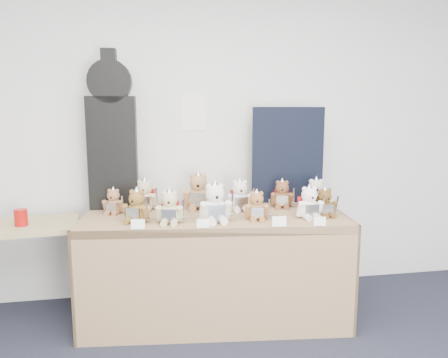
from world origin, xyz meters
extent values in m
plane|color=silver|center=(0.00, 2.50, 1.35)|extent=(6.00, 0.00, 6.00)
cube|color=white|center=(0.08, 2.49, 1.57)|extent=(0.21, 0.00, 0.30)
cube|color=#97734D|center=(0.18, 1.97, 0.79)|extent=(2.04, 1.03, 0.06)
cube|color=#97734D|center=(0.14, 1.57, 0.41)|extent=(1.95, 0.24, 0.82)
cube|color=#97734D|center=(-0.78, 2.08, 0.41)|extent=(0.11, 0.81, 0.82)
cube|color=#97734D|center=(1.15, 1.86, 0.41)|extent=(0.11, 0.81, 0.82)
cube|color=tan|center=(-1.30, 2.10, 0.75)|extent=(0.97, 0.61, 0.04)
cube|color=olive|center=(-0.86, 1.93, 0.36)|extent=(0.06, 0.06, 0.73)
cube|color=olive|center=(-0.90, 2.36, 0.36)|extent=(0.06, 0.06, 0.73)
cube|color=black|center=(-0.57, 2.29, 1.26)|extent=(0.38, 0.14, 0.88)
cylinder|color=black|center=(-0.57, 2.29, 1.81)|extent=(0.34, 0.14, 0.33)
cube|color=black|center=(-0.57, 2.29, 1.94)|extent=(0.12, 0.11, 0.22)
cube|color=black|center=(0.85, 2.27, 1.22)|extent=(0.60, 0.09, 0.80)
cylinder|color=#B30E0B|center=(-1.22, 2.06, 0.83)|extent=(0.09, 0.09, 0.12)
ellipsoid|color=brown|center=(-0.39, 1.84, 0.88)|extent=(0.20, 0.19, 0.15)
sphere|color=brown|center=(-0.39, 1.84, 0.98)|extent=(0.11, 0.11, 0.11)
cylinder|color=brown|center=(-0.41, 1.79, 0.98)|extent=(0.05, 0.04, 0.05)
sphere|color=black|center=(-0.42, 1.78, 0.98)|extent=(0.02, 0.02, 0.02)
sphere|color=brown|center=(-0.42, 1.85, 1.03)|extent=(0.04, 0.04, 0.04)
sphere|color=brown|center=(-0.36, 1.82, 1.03)|extent=(0.04, 0.04, 0.04)
cylinder|color=brown|center=(-0.46, 1.85, 0.89)|extent=(0.08, 0.09, 0.12)
cylinder|color=brown|center=(-0.34, 1.78, 0.89)|extent=(0.08, 0.09, 0.12)
cylinder|color=brown|center=(-0.45, 1.80, 0.84)|extent=(0.09, 0.11, 0.05)
cylinder|color=brown|center=(-0.39, 1.77, 0.84)|extent=(0.09, 0.11, 0.05)
cube|color=silver|center=(-0.42, 1.78, 0.89)|extent=(0.10, 0.06, 0.08)
cone|color=silver|center=(-0.39, 1.84, 1.03)|extent=(0.10, 0.10, 0.07)
cube|color=silver|center=(-0.32, 1.76, 0.91)|extent=(0.03, 0.04, 0.16)
cube|color=silver|center=(-0.32, 1.76, 0.85)|extent=(0.04, 0.03, 0.01)
ellipsoid|color=#CCBD8F|center=(-0.17, 1.76, 0.88)|extent=(0.17, 0.15, 0.15)
sphere|color=#CCBD8F|center=(-0.17, 1.76, 0.98)|extent=(0.11, 0.11, 0.11)
cylinder|color=#CCBD8F|center=(-0.17, 1.71, 0.98)|extent=(0.05, 0.03, 0.05)
sphere|color=black|center=(-0.18, 1.70, 0.98)|extent=(0.02, 0.02, 0.02)
sphere|color=#CCBD8F|center=(-0.20, 1.77, 1.03)|extent=(0.04, 0.04, 0.04)
sphere|color=#CCBD8F|center=(-0.13, 1.76, 1.03)|extent=(0.04, 0.04, 0.04)
cylinder|color=#CCBD8F|center=(-0.24, 1.75, 0.89)|extent=(0.05, 0.09, 0.12)
cylinder|color=#CCBD8F|center=(-0.10, 1.73, 0.89)|extent=(0.05, 0.09, 0.12)
cylinder|color=#CCBD8F|center=(-0.21, 1.71, 0.84)|extent=(0.06, 0.10, 0.05)
cylinder|color=#CCBD8F|center=(-0.14, 1.70, 0.84)|extent=(0.06, 0.10, 0.05)
cube|color=silver|center=(-0.18, 1.70, 0.89)|extent=(0.10, 0.03, 0.08)
cone|color=silver|center=(-0.17, 1.76, 1.03)|extent=(0.10, 0.10, 0.07)
cube|color=silver|center=(-0.08, 1.72, 0.91)|extent=(0.02, 0.04, 0.16)
cube|color=silver|center=(-0.08, 1.72, 0.85)|extent=(0.05, 0.01, 0.01)
cube|color=#AF1416|center=(-0.16, 1.82, 0.89)|extent=(0.13, 0.04, 0.14)
ellipsoid|color=white|center=(0.15, 1.75, 0.89)|extent=(0.19, 0.16, 0.18)
sphere|color=white|center=(0.15, 1.75, 1.02)|extent=(0.13, 0.13, 0.13)
cylinder|color=white|center=(0.15, 1.69, 1.01)|extent=(0.06, 0.03, 0.06)
sphere|color=black|center=(0.15, 1.67, 1.01)|extent=(0.02, 0.02, 0.02)
sphere|color=white|center=(0.10, 1.75, 1.07)|extent=(0.04, 0.04, 0.04)
sphere|color=white|center=(0.19, 1.75, 1.07)|extent=(0.04, 0.04, 0.04)
cylinder|color=white|center=(0.06, 1.72, 0.90)|extent=(0.06, 0.10, 0.14)
cylinder|color=white|center=(0.23, 1.73, 0.90)|extent=(0.06, 0.10, 0.14)
cylinder|color=white|center=(0.11, 1.68, 0.84)|extent=(0.06, 0.12, 0.05)
cylinder|color=white|center=(0.19, 1.69, 0.84)|extent=(0.06, 0.12, 0.05)
cube|color=silver|center=(0.15, 1.68, 0.90)|extent=(0.12, 0.03, 0.10)
cone|color=silver|center=(0.15, 1.75, 1.07)|extent=(0.11, 0.11, 0.09)
cube|color=silver|center=(0.26, 1.72, 0.93)|extent=(0.02, 0.05, 0.19)
cube|color=silver|center=(0.26, 1.72, 0.86)|extent=(0.05, 0.01, 0.01)
ellipsoid|color=#9D683B|center=(0.45, 1.75, 0.87)|extent=(0.15, 0.13, 0.14)
sphere|color=#9D683B|center=(0.45, 1.75, 0.97)|extent=(0.10, 0.10, 0.10)
cylinder|color=#9D683B|center=(0.44, 1.71, 0.96)|extent=(0.04, 0.03, 0.04)
sphere|color=black|center=(0.44, 1.70, 0.96)|extent=(0.02, 0.02, 0.02)
sphere|color=#9D683B|center=(0.42, 1.76, 1.01)|extent=(0.03, 0.03, 0.03)
sphere|color=#9D683B|center=(0.48, 1.75, 1.01)|extent=(0.03, 0.03, 0.03)
cylinder|color=#9D683B|center=(0.38, 1.75, 0.88)|extent=(0.05, 0.08, 0.10)
cylinder|color=#9D683B|center=(0.51, 1.73, 0.88)|extent=(0.05, 0.08, 0.10)
cylinder|color=#9D683B|center=(0.41, 1.71, 0.84)|extent=(0.05, 0.09, 0.04)
cylinder|color=#9D683B|center=(0.47, 1.70, 0.84)|extent=(0.05, 0.09, 0.04)
cube|color=silver|center=(0.44, 1.70, 0.88)|extent=(0.09, 0.03, 0.08)
cone|color=silver|center=(0.45, 1.75, 1.01)|extent=(0.09, 0.09, 0.07)
cube|color=silver|center=(0.53, 1.72, 0.90)|extent=(0.02, 0.04, 0.14)
cube|color=silver|center=(0.53, 1.72, 0.85)|extent=(0.04, 0.01, 0.01)
ellipsoid|color=white|center=(0.83, 1.73, 0.88)|extent=(0.16, 0.13, 0.16)
sphere|color=white|center=(0.83, 1.73, 0.99)|extent=(0.11, 0.11, 0.11)
cylinder|color=white|center=(0.84, 1.68, 0.98)|extent=(0.05, 0.03, 0.05)
sphere|color=black|center=(0.84, 1.66, 0.98)|extent=(0.02, 0.02, 0.02)
sphere|color=white|center=(0.80, 1.72, 1.03)|extent=(0.04, 0.04, 0.04)
sphere|color=white|center=(0.87, 1.73, 1.03)|extent=(0.04, 0.04, 0.04)
cylinder|color=white|center=(0.76, 1.70, 0.89)|extent=(0.05, 0.09, 0.12)
cylinder|color=white|center=(0.91, 1.71, 0.89)|extent=(0.05, 0.09, 0.12)
cylinder|color=white|center=(0.80, 1.67, 0.84)|extent=(0.05, 0.10, 0.05)
cylinder|color=white|center=(0.87, 1.67, 0.84)|extent=(0.05, 0.10, 0.05)
cube|color=silver|center=(0.84, 1.67, 0.89)|extent=(0.10, 0.02, 0.09)
cone|color=silver|center=(0.83, 1.73, 1.03)|extent=(0.10, 0.10, 0.07)
cube|color=silver|center=(0.93, 1.70, 0.91)|extent=(0.01, 0.04, 0.16)
cube|color=silver|center=(0.93, 1.70, 0.85)|extent=(0.05, 0.01, 0.01)
cube|color=#AF1416|center=(0.83, 1.78, 0.89)|extent=(0.12, 0.03, 0.14)
ellipsoid|color=brown|center=(0.96, 1.75, 0.87)|extent=(0.15, 0.13, 0.14)
sphere|color=brown|center=(0.96, 1.75, 0.97)|extent=(0.10, 0.10, 0.10)
cylinder|color=brown|center=(0.97, 1.71, 0.96)|extent=(0.04, 0.03, 0.04)
sphere|color=black|center=(0.97, 1.69, 0.96)|extent=(0.02, 0.02, 0.02)
sphere|color=brown|center=(0.93, 1.75, 1.01)|extent=(0.03, 0.03, 0.03)
sphere|color=brown|center=(1.00, 1.75, 1.01)|extent=(0.03, 0.03, 0.03)
cylinder|color=brown|center=(0.90, 1.73, 0.88)|extent=(0.05, 0.08, 0.10)
cylinder|color=brown|center=(1.03, 1.74, 0.88)|extent=(0.05, 0.08, 0.10)
cylinder|color=brown|center=(0.94, 1.70, 0.84)|extent=(0.05, 0.09, 0.04)
cylinder|color=brown|center=(1.00, 1.71, 0.84)|extent=(0.05, 0.09, 0.04)
cube|color=silver|center=(0.97, 1.70, 0.88)|extent=(0.09, 0.02, 0.08)
cone|color=silver|center=(0.96, 1.75, 1.01)|extent=(0.09, 0.09, 0.07)
cube|color=silver|center=(1.05, 1.73, 0.90)|extent=(0.01, 0.03, 0.14)
cube|color=silver|center=(1.05, 1.73, 0.85)|extent=(0.04, 0.01, 0.01)
ellipsoid|color=beige|center=(-0.34, 2.20, 0.88)|extent=(0.19, 0.17, 0.16)
sphere|color=beige|center=(-0.34, 2.20, 0.99)|extent=(0.12, 0.12, 0.12)
cylinder|color=beige|center=(-0.35, 2.15, 0.98)|extent=(0.05, 0.04, 0.05)
sphere|color=black|center=(-0.35, 2.14, 0.98)|extent=(0.02, 0.02, 0.02)
sphere|color=beige|center=(-0.37, 2.21, 1.04)|extent=(0.04, 0.04, 0.04)
sphere|color=beige|center=(-0.30, 2.19, 1.04)|extent=(0.04, 0.04, 0.04)
cylinder|color=beige|center=(-0.41, 2.20, 0.89)|extent=(0.06, 0.10, 0.12)
cylinder|color=beige|center=(-0.27, 2.17, 0.89)|extent=(0.06, 0.10, 0.12)
cylinder|color=beige|center=(-0.38, 2.16, 0.84)|extent=(0.07, 0.11, 0.05)
cylinder|color=beige|center=(-0.31, 2.14, 0.84)|extent=(0.07, 0.11, 0.05)
cube|color=silver|center=(-0.35, 2.14, 0.89)|extent=(0.11, 0.04, 0.09)
cone|color=silver|center=(-0.34, 2.20, 1.04)|extent=(0.10, 0.10, 0.08)
cube|color=silver|center=(-0.24, 2.15, 0.92)|extent=(0.02, 0.04, 0.17)
cube|color=silver|center=(-0.24, 2.15, 0.85)|extent=(0.05, 0.02, 0.01)
cube|color=#AF1416|center=(-0.32, 2.26, 0.90)|extent=(0.13, 0.06, 0.14)
ellipsoid|color=tan|center=(0.08, 2.17, 0.90)|extent=(0.21, 0.18, 0.19)
sphere|color=tan|center=(0.08, 2.17, 1.02)|extent=(0.14, 0.14, 0.14)
cylinder|color=tan|center=(0.07, 2.11, 1.01)|extent=(0.06, 0.04, 0.06)
sphere|color=black|center=(0.07, 2.09, 1.01)|extent=(0.02, 0.02, 0.02)
sphere|color=tan|center=(0.04, 2.18, 1.08)|extent=(0.04, 0.04, 0.04)
sphere|color=tan|center=(0.13, 2.16, 1.08)|extent=(0.04, 0.04, 0.04)
cylinder|color=tan|center=(-0.01, 2.16, 0.91)|extent=(0.07, 0.11, 0.14)
cylinder|color=tan|center=(0.17, 2.14, 0.91)|extent=(0.07, 0.11, 0.14)
cylinder|color=tan|center=(0.03, 2.11, 0.84)|extent=(0.07, 0.13, 0.06)
cylinder|color=tan|center=(0.11, 2.10, 0.84)|extent=(0.07, 0.13, 0.06)
cube|color=silver|center=(0.07, 2.10, 0.90)|extent=(0.12, 0.04, 0.10)
cone|color=silver|center=(0.08, 2.17, 1.08)|extent=(0.12, 0.12, 0.09)
cube|color=silver|center=(0.19, 2.12, 0.93)|extent=(0.02, 0.05, 0.20)
cube|color=silver|center=(0.19, 2.12, 0.86)|extent=(0.06, 0.02, 0.01)
ellipsoid|color=white|center=(0.39, 2.05, 0.88)|extent=(0.16, 0.14, 0.16)
sphere|color=white|center=(0.39, 2.05, 0.99)|extent=(0.12, 0.12, 0.12)
cylinder|color=white|center=(0.39, 2.00, 0.98)|extent=(0.05, 0.03, 0.05)
sphere|color=black|center=(0.39, 1.98, 0.98)|extent=(0.02, 0.02, 0.02)
sphere|color=white|center=(0.35, 2.05, 1.04)|extent=(0.04, 0.04, 0.04)
sphere|color=white|center=(0.43, 2.05, 1.04)|extent=(0.04, 0.04, 0.04)
cylinder|color=white|center=(0.32, 2.03, 0.89)|extent=(0.05, 0.09, 0.12)
cylinder|color=white|center=(0.47, 2.03, 0.89)|extent=(0.05, 0.09, 0.12)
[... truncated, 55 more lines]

